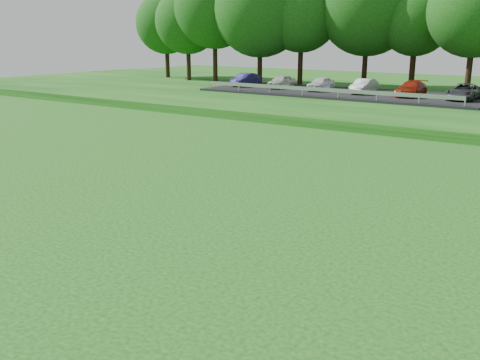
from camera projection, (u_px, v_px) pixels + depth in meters
The scene contains 1 object.
parking_lot at pixel (348, 89), 45.53m from camera, with size 24.00×9.00×1.38m.
Camera 1 is at (-5.09, -10.39, 5.58)m, focal length 40.00 mm.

